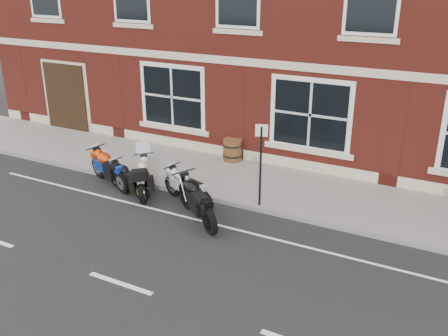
# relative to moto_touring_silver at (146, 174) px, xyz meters

# --- Properties ---
(ground) EXTENTS (80.00, 80.00, 0.00)m
(ground) POSITION_rel_moto_touring_silver_xyz_m (2.23, -1.06, -0.55)
(ground) COLOR black
(ground) RESTS_ON ground
(sidewalk) EXTENTS (30.00, 3.00, 0.12)m
(sidewalk) POSITION_rel_moto_touring_silver_xyz_m (2.23, 1.94, -0.49)
(sidewalk) COLOR slate
(sidewalk) RESTS_ON ground
(kerb) EXTENTS (30.00, 0.16, 0.12)m
(kerb) POSITION_rel_moto_touring_silver_xyz_m (2.23, 0.36, -0.49)
(kerb) COLOR slate
(kerb) RESTS_ON ground
(moto_touring_silver) EXTENTS (1.15, 1.84, 1.35)m
(moto_touring_silver) POSITION_rel_moto_touring_silver_xyz_m (0.00, 0.00, 0.00)
(moto_touring_silver) COLOR black
(moto_touring_silver) RESTS_ON ground
(moto_sport_red) EXTENTS (2.07, 1.01, 0.99)m
(moto_sport_red) POSITION_rel_moto_touring_silver_xyz_m (-1.31, -0.04, 0.02)
(moto_sport_red) COLOR black
(moto_sport_red) RESTS_ON ground
(moto_sport_black) EXTENTS (1.80, 0.72, 0.84)m
(moto_sport_black) POSITION_rel_moto_touring_silver_xyz_m (-0.45, -0.28, -0.07)
(moto_sport_black) COLOR black
(moto_sport_black) RESTS_ON ground
(moto_sport_silver) EXTENTS (1.94, 0.84, 0.91)m
(moto_sport_silver) POSITION_rel_moto_touring_silver_xyz_m (1.46, -0.06, -0.03)
(moto_sport_silver) COLOR black
(moto_sport_silver) RESTS_ON ground
(moto_naked_black) EXTENTS (1.93, 1.54, 1.05)m
(moto_naked_black) POSITION_rel_moto_touring_silver_xyz_m (2.20, -0.79, 0.05)
(moto_naked_black) COLOR black
(moto_naked_black) RESTS_ON ground
(barrel_planter) EXTENTS (0.66, 0.66, 0.73)m
(barrel_planter) POSITION_rel_moto_touring_silver_xyz_m (1.19, 3.24, -0.06)
(barrel_planter) COLOR #461F12
(barrel_planter) RESTS_ON sidewalk
(parking_sign) EXTENTS (0.31, 0.14, 2.29)m
(parking_sign) POSITION_rel_moto_touring_silver_xyz_m (3.39, 0.49, 0.89)
(parking_sign) COLOR black
(parking_sign) RESTS_ON sidewalk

